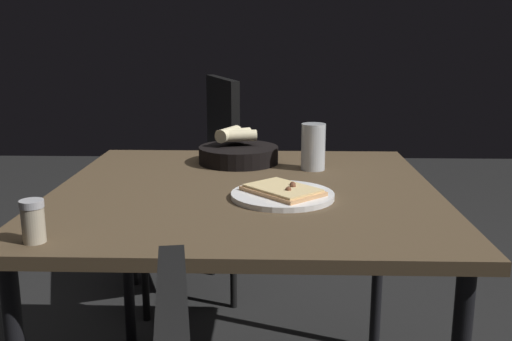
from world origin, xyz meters
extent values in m
cube|color=#4D3C29|center=(0.00, 0.00, 0.74)|extent=(1.05, 1.06, 0.03)
cylinder|color=black|center=(-0.47, -0.47, 0.36)|extent=(0.04, 0.04, 0.73)
cylinder|color=black|center=(0.47, -0.47, 0.36)|extent=(0.04, 0.04, 0.73)
cylinder|color=white|center=(-0.10, 0.10, 0.76)|extent=(0.27, 0.27, 0.01)
cube|color=tan|center=(-0.10, 0.10, 0.77)|extent=(0.23, 0.23, 0.01)
cube|color=#F1D390|center=(-0.10, 0.10, 0.78)|extent=(0.21, 0.22, 0.01)
sphere|color=brown|center=(-0.13, 0.08, 0.79)|extent=(0.02, 0.02, 0.02)
sphere|color=brown|center=(-0.13, 0.10, 0.79)|extent=(0.02, 0.02, 0.02)
sphere|color=brown|center=(-0.12, 0.13, 0.79)|extent=(0.02, 0.02, 0.02)
cylinder|color=black|center=(0.04, -0.32, 0.78)|extent=(0.26, 0.26, 0.05)
cylinder|color=beige|center=(0.03, -0.33, 0.85)|extent=(0.11, 0.06, 0.04)
cylinder|color=beige|center=(0.07, -0.35, 0.85)|extent=(0.09, 0.12, 0.04)
cylinder|color=beige|center=(0.05, -0.35, 0.85)|extent=(0.12, 0.10, 0.03)
cylinder|color=red|center=(0.10, -0.34, 0.78)|extent=(0.06, 0.06, 0.03)
cylinder|color=silver|center=(-0.20, -0.23, 0.83)|extent=(0.08, 0.08, 0.15)
cylinder|color=gold|center=(-0.20, -0.23, 0.78)|extent=(0.07, 0.07, 0.05)
cylinder|color=#BFB299|center=(0.41, 0.45, 0.79)|extent=(0.05, 0.05, 0.07)
cylinder|color=maroon|center=(0.41, 0.45, 0.78)|extent=(0.04, 0.04, 0.04)
cylinder|color=#B7B7BC|center=(0.41, 0.45, 0.84)|extent=(0.05, 0.05, 0.01)
cube|color=black|center=(0.34, -0.92, 0.45)|extent=(0.56, 0.56, 0.04)
cube|color=black|center=(0.15, -0.99, 0.73)|extent=(0.18, 0.40, 0.52)
cylinder|color=black|center=(0.58, -1.03, 0.21)|extent=(0.03, 0.03, 0.43)
cylinder|color=black|center=(0.45, -0.67, 0.21)|extent=(0.03, 0.03, 0.43)
cylinder|color=black|center=(0.22, -1.16, 0.21)|extent=(0.03, 0.03, 0.43)
cylinder|color=black|center=(0.09, -0.80, 0.21)|extent=(0.03, 0.03, 0.43)
camera|label=1|loc=(-0.08, 1.58, 1.18)|focal=41.32mm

